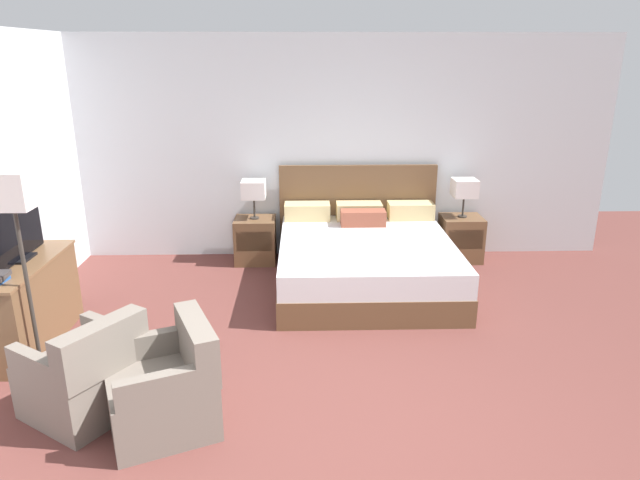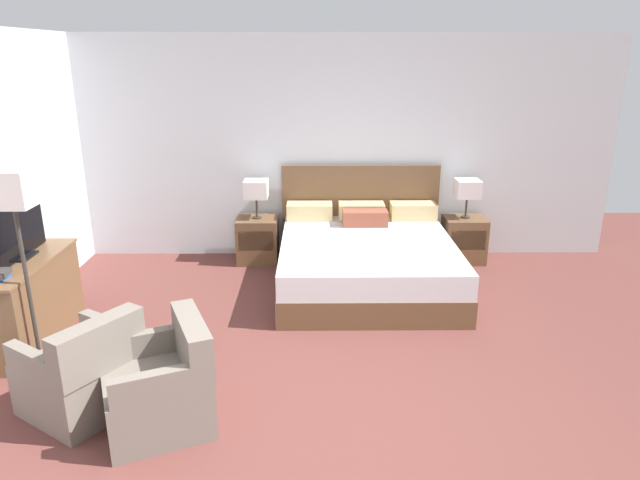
{
  "view_description": "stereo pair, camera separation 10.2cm",
  "coord_description": "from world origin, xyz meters",
  "px_view_note": "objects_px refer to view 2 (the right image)",
  "views": [
    {
      "loc": [
        -0.22,
        -3.14,
        2.48
      ],
      "look_at": [
        -0.07,
        2.12,
        0.75
      ],
      "focal_mm": 32.0,
      "sensor_mm": 36.0,
      "label": 1
    },
    {
      "loc": [
        -0.12,
        -3.14,
        2.48
      ],
      "look_at": [
        -0.07,
        2.12,
        0.75
      ],
      "focal_mm": 32.0,
      "sensor_mm": 36.0,
      "label": 2
    }
  ],
  "objects_px": {
    "armchair_by_window": "(83,374)",
    "floor_lamp": "(14,203)",
    "nightstand_left": "(258,240)",
    "table_lamp_right": "(468,189)",
    "armchair_companion": "(162,387)",
    "nightstand_right": "(464,239)",
    "tv": "(17,226)",
    "bed": "(366,259)",
    "table_lamp_left": "(256,189)",
    "dresser": "(24,301)"
  },
  "relations": [
    {
      "from": "bed",
      "to": "table_lamp_left",
      "type": "relative_size",
      "value": 4.53
    },
    {
      "from": "nightstand_right",
      "to": "armchair_by_window",
      "type": "distance_m",
      "value": 4.69
    },
    {
      "from": "dresser",
      "to": "tv",
      "type": "distance_m",
      "value": 0.67
    },
    {
      "from": "table_lamp_left",
      "to": "tv",
      "type": "relative_size",
      "value": 0.55
    },
    {
      "from": "nightstand_left",
      "to": "floor_lamp",
      "type": "height_order",
      "value": "floor_lamp"
    },
    {
      "from": "nightstand_right",
      "to": "armchair_by_window",
      "type": "bearing_deg",
      "value": -138.49
    },
    {
      "from": "nightstand_right",
      "to": "table_lamp_left",
      "type": "distance_m",
      "value": 2.63
    },
    {
      "from": "nightstand_right",
      "to": "armchair_by_window",
      "type": "height_order",
      "value": "armchair_by_window"
    },
    {
      "from": "nightstand_right",
      "to": "armchair_by_window",
      "type": "xyz_separation_m",
      "value": [
        -3.51,
        -3.11,
        0.01
      ]
    },
    {
      "from": "bed",
      "to": "nightstand_left",
      "type": "distance_m",
      "value": 1.49
    },
    {
      "from": "dresser",
      "to": "nightstand_left",
      "type": "bearing_deg",
      "value": 48.01
    },
    {
      "from": "floor_lamp",
      "to": "table_lamp_right",
      "type": "bearing_deg",
      "value": 32.34
    },
    {
      "from": "bed",
      "to": "table_lamp_left",
      "type": "height_order",
      "value": "bed"
    },
    {
      "from": "bed",
      "to": "table_lamp_right",
      "type": "height_order",
      "value": "bed"
    },
    {
      "from": "table_lamp_left",
      "to": "armchair_companion",
      "type": "bearing_deg",
      "value": -96.07
    },
    {
      "from": "table_lamp_left",
      "to": "tv",
      "type": "distance_m",
      "value": 2.72
    },
    {
      "from": "dresser",
      "to": "table_lamp_right",
      "type": "bearing_deg",
      "value": 25.14
    },
    {
      "from": "dresser",
      "to": "floor_lamp",
      "type": "xyz_separation_m",
      "value": [
        0.34,
        -0.51,
        1.02
      ]
    },
    {
      "from": "table_lamp_right",
      "to": "tv",
      "type": "xyz_separation_m",
      "value": [
        -4.42,
        -1.98,
        0.14
      ]
    },
    {
      "from": "dresser",
      "to": "nightstand_right",
      "type": "bearing_deg",
      "value": 25.12
    },
    {
      "from": "table_lamp_left",
      "to": "table_lamp_right",
      "type": "height_order",
      "value": "same"
    },
    {
      "from": "table_lamp_right",
      "to": "armchair_by_window",
      "type": "distance_m",
      "value": 4.74
    },
    {
      "from": "table_lamp_right",
      "to": "armchair_by_window",
      "type": "relative_size",
      "value": 0.5
    },
    {
      "from": "table_lamp_right",
      "to": "armchair_by_window",
      "type": "height_order",
      "value": "table_lamp_right"
    },
    {
      "from": "nightstand_right",
      "to": "armchair_companion",
      "type": "bearing_deg",
      "value": -131.53
    },
    {
      "from": "armchair_companion",
      "to": "floor_lamp",
      "type": "bearing_deg",
      "value": 149.54
    },
    {
      "from": "table_lamp_left",
      "to": "armchair_by_window",
      "type": "distance_m",
      "value": 3.32
    },
    {
      "from": "armchair_by_window",
      "to": "floor_lamp",
      "type": "distance_m",
      "value": 1.37
    },
    {
      "from": "nightstand_left",
      "to": "table_lamp_left",
      "type": "distance_m",
      "value": 0.64
    },
    {
      "from": "table_lamp_right",
      "to": "armchair_companion",
      "type": "xyz_separation_m",
      "value": [
        -2.91,
        -3.28,
        -0.63
      ]
    },
    {
      "from": "tv",
      "to": "nightstand_left",
      "type": "bearing_deg",
      "value": 46.72
    },
    {
      "from": "dresser",
      "to": "armchair_by_window",
      "type": "height_order",
      "value": "dresser"
    },
    {
      "from": "table_lamp_right",
      "to": "armchair_companion",
      "type": "height_order",
      "value": "table_lamp_right"
    },
    {
      "from": "bed",
      "to": "dresser",
      "type": "distance_m",
      "value": 3.41
    },
    {
      "from": "dresser",
      "to": "floor_lamp",
      "type": "height_order",
      "value": "floor_lamp"
    },
    {
      "from": "bed",
      "to": "armchair_by_window",
      "type": "bearing_deg",
      "value": -133.57
    },
    {
      "from": "nightstand_left",
      "to": "dresser",
      "type": "height_order",
      "value": "dresser"
    },
    {
      "from": "armchair_by_window",
      "to": "table_lamp_right",
      "type": "bearing_deg",
      "value": 41.53
    },
    {
      "from": "table_lamp_left",
      "to": "armchair_by_window",
      "type": "height_order",
      "value": "table_lamp_left"
    },
    {
      "from": "armchair_by_window",
      "to": "floor_lamp",
      "type": "height_order",
      "value": "floor_lamp"
    },
    {
      "from": "nightstand_left",
      "to": "floor_lamp",
      "type": "bearing_deg",
      "value": -120.62
    },
    {
      "from": "tv",
      "to": "armchair_by_window",
      "type": "relative_size",
      "value": 0.91
    },
    {
      "from": "nightstand_left",
      "to": "armchair_companion",
      "type": "bearing_deg",
      "value": -96.07
    },
    {
      "from": "table_lamp_right",
      "to": "tv",
      "type": "relative_size",
      "value": 0.55
    },
    {
      "from": "armchair_by_window",
      "to": "armchair_companion",
      "type": "xyz_separation_m",
      "value": [
        0.61,
        -0.17,
        0.0
      ]
    },
    {
      "from": "table_lamp_right",
      "to": "floor_lamp",
      "type": "distance_m",
      "value": 4.86
    },
    {
      "from": "table_lamp_right",
      "to": "bed",
      "type": "bearing_deg",
      "value": -149.22
    },
    {
      "from": "nightstand_right",
      "to": "tv",
      "type": "xyz_separation_m",
      "value": [
        -4.42,
        -1.98,
        0.78
      ]
    },
    {
      "from": "floor_lamp",
      "to": "armchair_by_window",
      "type": "bearing_deg",
      "value": -42.59
    },
    {
      "from": "bed",
      "to": "table_lamp_right",
      "type": "relative_size",
      "value": 4.53
    }
  ]
}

